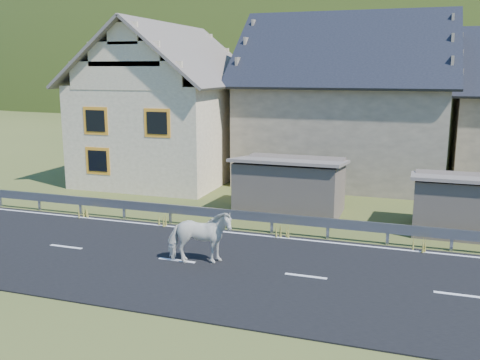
% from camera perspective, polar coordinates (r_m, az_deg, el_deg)
% --- Properties ---
extents(ground, '(160.00, 160.00, 0.00)m').
position_cam_1_polar(ground, '(15.44, 7.04, -10.29)').
color(ground, '#39451C').
rests_on(ground, ground).
extents(road, '(60.00, 7.00, 0.04)m').
position_cam_1_polar(road, '(15.43, 7.04, -10.22)').
color(road, black).
rests_on(road, ground).
extents(lane_markings, '(60.00, 6.60, 0.01)m').
position_cam_1_polar(lane_markings, '(15.42, 7.04, -10.14)').
color(lane_markings, silver).
rests_on(lane_markings, road).
extents(guardrail, '(28.10, 0.09, 0.75)m').
position_cam_1_polar(guardrail, '(18.69, 9.36, -4.59)').
color(guardrail, '#93969B').
rests_on(guardrail, ground).
extents(shed_left, '(4.30, 3.30, 2.40)m').
position_cam_1_polar(shed_left, '(21.61, 5.39, -0.79)').
color(shed_left, '#685A4F').
rests_on(shed_left, ground).
extents(shed_right, '(3.80, 2.90, 2.20)m').
position_cam_1_polar(shed_right, '(20.69, 22.87, -2.53)').
color(shed_right, '#685A4F').
rests_on(shed_right, ground).
extents(house_cream, '(7.80, 9.80, 8.30)m').
position_cam_1_polar(house_cream, '(29.04, -7.63, 8.85)').
color(house_cream, '#FFE9BD').
rests_on(house_cream, ground).
extents(house_stone_a, '(10.80, 9.80, 8.90)m').
position_cam_1_polar(house_stone_a, '(29.32, 11.32, 9.30)').
color(house_stone_a, tan).
rests_on(house_stone_a, ground).
extents(mountain, '(440.00, 280.00, 260.00)m').
position_cam_1_polar(mountain, '(195.77, 19.05, 3.54)').
color(mountain, '#233D13').
rests_on(mountain, ground).
extents(conifer_patch, '(76.00, 50.00, 28.00)m').
position_cam_1_polar(conifer_patch, '(136.84, -6.58, 11.77)').
color(conifer_patch, black).
rests_on(conifer_patch, ground).
extents(horse, '(1.45, 2.13, 1.64)m').
position_cam_1_polar(horse, '(16.05, -4.34, -6.09)').
color(horse, silver).
rests_on(horse, road).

